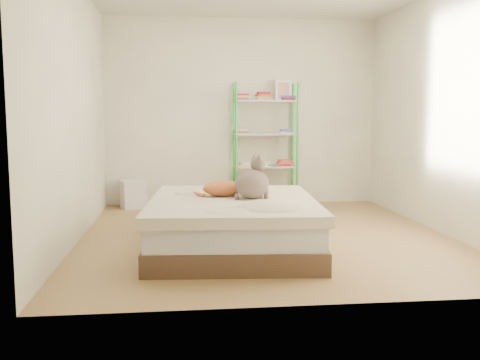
{
  "coord_description": "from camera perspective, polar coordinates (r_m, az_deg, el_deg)",
  "views": [
    {
      "loc": [
        -0.87,
        -5.44,
        1.24
      ],
      "look_at": [
        -0.29,
        -0.25,
        0.62
      ],
      "focal_mm": 40.0,
      "sensor_mm": 36.0,
      "label": 1
    }
  ],
  "objects": [
    {
      "name": "room",
      "position": [
        5.51,
        2.74,
        7.39
      ],
      "size": [
        3.81,
        4.21,
        2.61
      ],
      "color": "#9D754B",
      "rests_on": "ground"
    },
    {
      "name": "cardboard_box",
      "position": [
        6.36,
        2.05,
        -3.01
      ],
      "size": [
        0.47,
        0.46,
        0.36
      ],
      "rotation": [
        0.0,
        0.0,
        -0.08
      ],
      "color": "#8E6042",
      "rests_on": "ground"
    },
    {
      "name": "white_bin",
      "position": [
        7.39,
        -11.31,
        -1.47
      ],
      "size": [
        0.42,
        0.39,
        0.39
      ],
      "rotation": [
        0.0,
        0.0,
        0.36
      ],
      "color": "silver",
      "rests_on": "ground"
    },
    {
      "name": "shelf_unit",
      "position": [
        7.42,
        2.75,
        3.52
      ],
      "size": [
        0.88,
        0.36,
        1.74
      ],
      "color": "green",
      "rests_on": "ground"
    },
    {
      "name": "bed",
      "position": [
        5.01,
        -0.76,
        -4.72
      ],
      "size": [
        1.65,
        2.0,
        0.48
      ],
      "rotation": [
        0.0,
        0.0,
        -0.08
      ],
      "color": "#48352A",
      "rests_on": "ground"
    },
    {
      "name": "orange_cat",
      "position": [
        5.11,
        -1.73,
        -0.68
      ],
      "size": [
        0.48,
        0.27,
        0.19
      ],
      "primitive_type": null,
      "rotation": [
        0.0,
        0.0,
        0.04
      ],
      "color": "#D06936",
      "rests_on": "bed"
    },
    {
      "name": "grey_cat",
      "position": [
        4.93,
        1.29,
        0.29
      ],
      "size": [
        0.44,
        0.41,
        0.4
      ],
      "primitive_type": null,
      "rotation": [
        0.0,
        0.0,
        2.0
      ],
      "color": "brown",
      "rests_on": "bed"
    }
  ]
}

